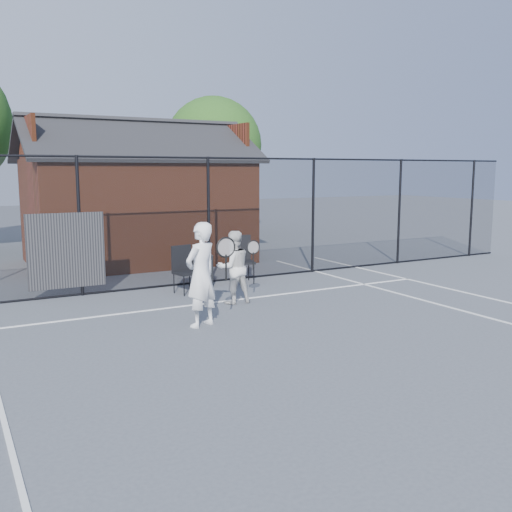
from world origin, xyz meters
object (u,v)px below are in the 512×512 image
clubhouse (137,207)px  chair_left (187,270)px  player_back (233,267)px  chair_right (242,260)px  waste_bin (203,271)px  player_front (201,274)px

clubhouse → chair_left: bearing=-95.1°
clubhouse → player_back: 6.28m
chair_right → chair_left: bearing=-151.2°
clubhouse → player_back: (0.04, -6.22, -0.86)m
clubhouse → waste_bin: size_ratio=8.88×
player_back → chair_right: player_back is taller
clubhouse → waste_bin: 4.57m
player_front → clubhouse: bearing=80.8°
clubhouse → player_back: size_ratio=4.39×
player_front → chair_left: (0.77, 2.61, -0.40)m
player_back → chair_right: bearing=57.8°
player_back → chair_left: 1.43m
clubhouse → waste_bin: (0.15, -4.40, -1.24)m
chair_left → waste_bin: bearing=29.3°
chair_right → waste_bin: size_ratio=1.50×
player_front → waste_bin: size_ratio=2.48×
player_front → player_back: bearing=45.6°
player_back → chair_left: bearing=110.1°
player_front → chair_right: bearing=52.2°
player_front → player_back: 1.81m
clubhouse → player_front: 7.64m
clubhouse → chair_right: size_ratio=5.90×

